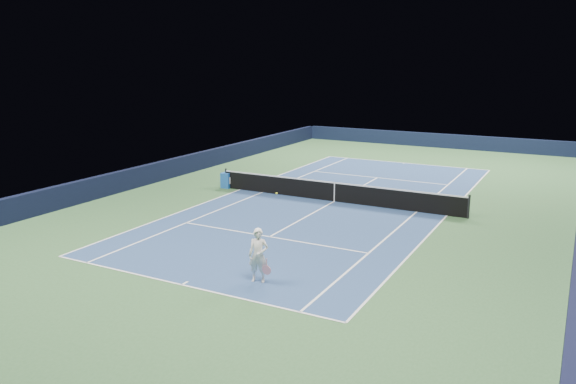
% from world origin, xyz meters
% --- Properties ---
extents(ground, '(40.00, 40.00, 0.00)m').
position_xyz_m(ground, '(0.00, 0.00, 0.00)').
color(ground, '#30572F').
rests_on(ground, ground).
extents(wall_far, '(22.00, 0.35, 1.10)m').
position_xyz_m(wall_far, '(0.00, 19.82, 0.55)').
color(wall_far, black).
rests_on(wall_far, ground).
extents(wall_left, '(0.35, 40.00, 1.10)m').
position_xyz_m(wall_left, '(-10.82, 0.00, 0.55)').
color(wall_left, black).
rests_on(wall_left, ground).
extents(court_surface, '(10.97, 23.77, 0.01)m').
position_xyz_m(court_surface, '(0.00, 0.00, 0.00)').
color(court_surface, navy).
rests_on(court_surface, ground).
extents(baseline_far, '(10.97, 0.08, 0.00)m').
position_xyz_m(baseline_far, '(0.00, 11.88, 0.01)').
color(baseline_far, white).
rests_on(baseline_far, ground).
extents(baseline_near, '(10.97, 0.08, 0.00)m').
position_xyz_m(baseline_near, '(0.00, -11.88, 0.01)').
color(baseline_near, white).
rests_on(baseline_near, ground).
extents(sideline_doubles_right, '(0.08, 23.77, 0.00)m').
position_xyz_m(sideline_doubles_right, '(5.49, 0.00, 0.01)').
color(sideline_doubles_right, white).
rests_on(sideline_doubles_right, ground).
extents(sideline_doubles_left, '(0.08, 23.77, 0.00)m').
position_xyz_m(sideline_doubles_left, '(-5.49, 0.00, 0.01)').
color(sideline_doubles_left, white).
rests_on(sideline_doubles_left, ground).
extents(sideline_singles_right, '(0.08, 23.77, 0.00)m').
position_xyz_m(sideline_singles_right, '(4.12, 0.00, 0.01)').
color(sideline_singles_right, white).
rests_on(sideline_singles_right, ground).
extents(sideline_singles_left, '(0.08, 23.77, 0.00)m').
position_xyz_m(sideline_singles_left, '(-4.12, 0.00, 0.01)').
color(sideline_singles_left, white).
rests_on(sideline_singles_left, ground).
extents(service_line_far, '(8.23, 0.08, 0.00)m').
position_xyz_m(service_line_far, '(0.00, 6.40, 0.01)').
color(service_line_far, white).
rests_on(service_line_far, ground).
extents(service_line_near, '(8.23, 0.08, 0.00)m').
position_xyz_m(service_line_near, '(0.00, -6.40, 0.01)').
color(service_line_near, white).
rests_on(service_line_near, ground).
extents(center_service_line, '(0.08, 12.80, 0.00)m').
position_xyz_m(center_service_line, '(0.00, 0.00, 0.01)').
color(center_service_line, white).
rests_on(center_service_line, ground).
extents(center_mark_far, '(0.08, 0.30, 0.00)m').
position_xyz_m(center_mark_far, '(0.00, 11.73, 0.01)').
color(center_mark_far, white).
rests_on(center_mark_far, ground).
extents(center_mark_near, '(0.08, 0.30, 0.00)m').
position_xyz_m(center_mark_near, '(0.00, -11.73, 0.01)').
color(center_mark_near, white).
rests_on(center_mark_near, ground).
extents(tennis_net, '(12.90, 0.10, 1.07)m').
position_xyz_m(tennis_net, '(0.00, 0.00, 0.50)').
color(tennis_net, black).
rests_on(tennis_net, ground).
extents(sponsor_cube, '(0.58, 0.48, 0.83)m').
position_xyz_m(sponsor_cube, '(-6.40, 0.03, 0.41)').
color(sponsor_cube, blue).
rests_on(sponsor_cube, ground).
extents(tennis_player, '(0.84, 1.32, 2.69)m').
position_xyz_m(tennis_player, '(1.97, -10.51, 0.87)').
color(tennis_player, white).
rests_on(tennis_player, ground).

